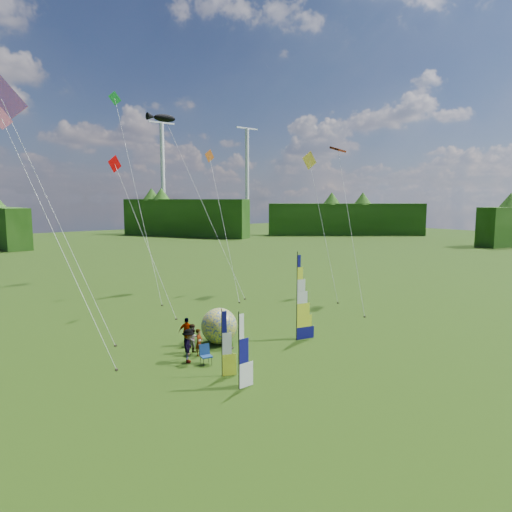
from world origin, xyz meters
TOP-DOWN VIEW (x-y plane):
  - ground at (0.00, 0.00)m, footprint 220.00×220.00m
  - treeline_ring at (0.00, 0.00)m, footprint 210.00×210.00m
  - turbine_left at (70.00, 95.00)m, footprint 8.00×1.20m
  - turbine_right at (45.00, 102.00)m, footprint 8.00×1.20m
  - feather_banner_main at (1.82, 3.44)m, footprint 1.43×0.44m
  - side_banner_left at (-5.19, 1.56)m, footprint 0.89×0.48m
  - side_banner_far at (-5.48, -0.22)m, footprint 1.05×0.11m
  - bol_inflatable at (-2.31, 5.96)m, footprint 2.47×2.47m
  - spectator_a at (-4.41, 4.92)m, footprint 0.67×0.63m
  - spectator_b at (-4.48, 5.43)m, footprint 0.84×0.43m
  - spectator_c at (-5.45, 4.31)m, footprint 1.06×1.23m
  - spectator_d at (-4.05, 6.84)m, footprint 1.05×0.94m
  - camp_chair at (-4.91, 3.43)m, footprint 0.74×0.74m
  - kite_whale at (5.81, 20.37)m, footprint 6.94×14.92m
  - kite_rainbow_delta at (-9.46, 12.83)m, footprint 9.09×11.87m
  - kite_parafoil at (11.71, 7.40)m, footprint 9.86×11.73m
  - small_kite_red at (-2.42, 15.66)m, footprint 6.79×9.41m
  - small_kite_orange at (6.39, 17.73)m, footprint 6.31×10.54m
  - small_kite_yellow at (12.78, 11.34)m, footprint 5.91×9.11m
  - small_kite_pink at (-10.54, 9.30)m, footprint 6.64×10.02m
  - small_kite_green at (0.20, 22.47)m, footprint 3.59×12.96m

SIDE VIEW (x-z plane):
  - ground at x=0.00m, z-range 0.00..0.00m
  - camp_chair at x=-4.91m, z-range 0.00..1.08m
  - spectator_a at x=-4.41m, z-range 0.00..1.54m
  - spectator_b at x=-4.48m, z-range 0.00..1.72m
  - spectator_d at x=-4.05m, z-range 0.00..1.72m
  - spectator_c at x=-5.45m, z-range 0.00..1.85m
  - bol_inflatable at x=-2.31m, z-range 0.00..2.21m
  - side_banner_left at x=-5.19m, z-range 0.00..3.34m
  - side_banner_far at x=-5.48m, z-range 0.00..3.58m
  - feather_banner_main at x=1.82m, z-range 0.00..5.39m
  - treeline_ring at x=0.00m, z-range 0.00..8.00m
  - small_kite_red at x=-2.42m, z-range 0.00..12.67m
  - small_kite_yellow at x=12.78m, z-range 0.00..13.86m
  - small_kite_orange at x=6.39m, z-range 0.00..14.02m
  - small_kite_pink at x=-10.54m, z-range 0.00..14.28m
  - kite_parafoil at x=11.71m, z-range 0.00..15.06m
  - kite_rainbow_delta at x=-9.46m, z-range 0.00..17.47m
  - kite_whale at x=5.81m, z-range 0.00..18.37m
  - small_kite_green at x=0.20m, z-range 0.00..19.62m
  - turbine_left at x=70.00m, z-range 0.00..30.00m
  - turbine_right at x=45.00m, z-range 0.00..30.00m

